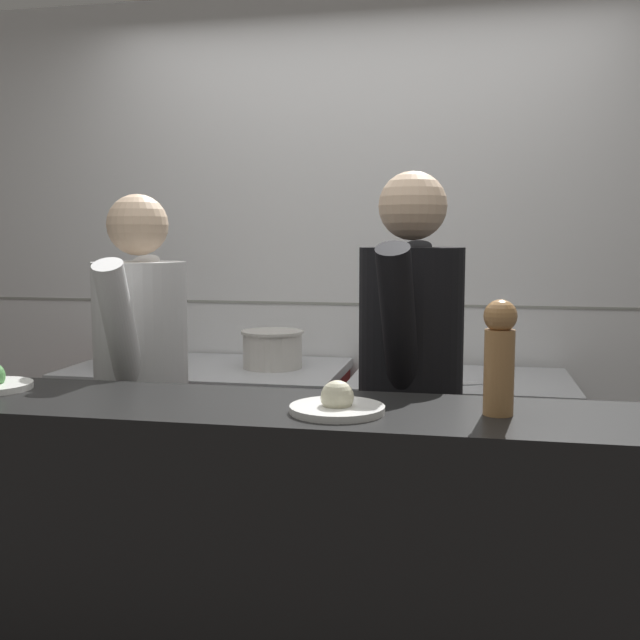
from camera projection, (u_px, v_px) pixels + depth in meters
name	position (u px, v px, depth m)	size (l,w,h in m)	color
wall_back_tiled	(360.00, 272.00, 3.56)	(8.00, 0.06, 2.60)	white
oven_range	(210.00, 463.00, 3.39)	(1.20, 0.71, 0.89)	maroon
prep_counter	(459.00, 481.00, 3.17)	(0.91, 0.65, 0.88)	#B7BABF
pass_counter	(216.00, 591.00, 2.02)	(2.56, 0.45, 1.03)	black
stock_pot	(138.00, 348.00, 3.36)	(0.31, 0.31, 0.14)	#2D2D33
sauce_pot	(272.00, 348.00, 3.28)	(0.27, 0.27, 0.16)	beige
mixing_bowl_steel	(433.00, 365.00, 3.13)	(0.24, 0.24, 0.10)	#B7BABF
chefs_knife	(457.00, 384.00, 2.96)	(0.34, 0.19, 0.02)	#B7BABF
plated_dish_appetiser	(337.00, 405.00, 1.85)	(0.24, 0.24, 0.08)	white
pepper_mill	(499.00, 355.00, 1.81)	(0.08, 0.08, 0.28)	#AD7A47
chef_head_cook	(142.00, 397.00, 2.66)	(0.37, 0.71, 1.61)	black
chef_sous	(410.00, 399.00, 2.46)	(0.37, 0.73, 1.67)	black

